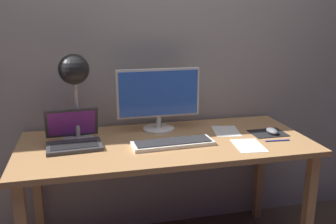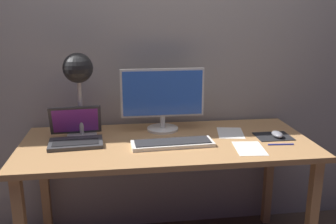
{
  "view_description": "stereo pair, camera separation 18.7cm",
  "coord_description": "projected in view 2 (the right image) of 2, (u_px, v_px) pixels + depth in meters",
  "views": [
    {
      "loc": [
        -0.43,
        -1.89,
        1.43
      ],
      "look_at": [
        -0.0,
        -0.05,
        0.92
      ],
      "focal_mm": 39.48,
      "sensor_mm": 36.0,
      "label": 1
    },
    {
      "loc": [
        -0.25,
        -1.92,
        1.43
      ],
      "look_at": [
        -0.0,
        -0.05,
        0.92
      ],
      "focal_mm": 39.48,
      "sensor_mm": 36.0,
      "label": 2
    }
  ],
  "objects": [
    {
      "name": "back_wall",
      "position": [
        158.0,
        34.0,
        2.29
      ],
      "size": [
        4.8,
        0.06,
        2.6
      ],
      "primitive_type": "cube",
      "color": "#A8A099",
      "rests_on": "ground"
    },
    {
      "name": "desk",
      "position": [
        167.0,
        154.0,
        2.07
      ],
      "size": [
        1.6,
        0.7,
        0.74
      ],
      "color": "tan",
      "rests_on": "ground"
    },
    {
      "name": "monitor",
      "position": [
        162.0,
        97.0,
        2.19
      ],
      "size": [
        0.49,
        0.19,
        0.37
      ],
      "color": "silver",
      "rests_on": "desk"
    },
    {
      "name": "keyboard_main",
      "position": [
        173.0,
        143.0,
        1.98
      ],
      "size": [
        0.45,
        0.16,
        0.03
      ],
      "color": "silver",
      "rests_on": "desk"
    },
    {
      "name": "laptop",
      "position": [
        76.0,
        132.0,
        2.03
      ],
      "size": [
        0.3,
        0.28,
        0.19
      ],
      "color": "#38383A",
      "rests_on": "desk"
    },
    {
      "name": "desk_lamp",
      "position": [
        78.0,
        75.0,
        2.03
      ],
      "size": [
        0.17,
        0.17,
        0.48
      ],
      "color": "beige",
      "rests_on": "desk"
    },
    {
      "name": "mousepad",
      "position": [
        273.0,
        136.0,
        2.12
      ],
      "size": [
        0.2,
        0.16,
        0.0
      ],
      "primitive_type": "cube",
      "color": "black",
      "rests_on": "desk"
    },
    {
      "name": "mouse",
      "position": [
        277.0,
        134.0,
        2.1
      ],
      "size": [
        0.06,
        0.1,
        0.03
      ],
      "primitive_type": "ellipsoid",
      "color": "slate",
      "rests_on": "mousepad"
    },
    {
      "name": "paper_sheet_near_mouse",
      "position": [
        249.0,
        148.0,
        1.93
      ],
      "size": [
        0.17,
        0.22,
        0.0
      ],
      "primitive_type": "cube",
      "rotation": [
        0.0,
        0.0,
        -0.11
      ],
      "color": "white",
      "rests_on": "desk"
    },
    {
      "name": "paper_sheet_by_keyboard",
      "position": [
        230.0,
        133.0,
        2.18
      ],
      "size": [
        0.18,
        0.23,
        0.0
      ],
      "primitive_type": "cube",
      "rotation": [
        0.0,
        0.0,
        -0.19
      ],
      "color": "white",
      "rests_on": "desk"
    },
    {
      "name": "pen",
      "position": [
        281.0,
        144.0,
        1.98
      ],
      "size": [
        0.14,
        0.02,
        0.01
      ],
      "primitive_type": "cylinder",
      "rotation": [
        0.0,
        1.57,
        -0.08
      ],
      "color": "#2633A5",
      "rests_on": "desk"
    }
  ]
}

